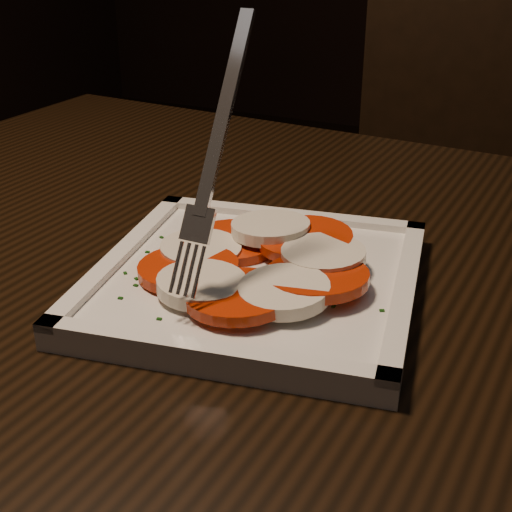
{
  "coord_description": "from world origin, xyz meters",
  "views": [
    {
      "loc": [
        -0.02,
        -0.44,
        1.02
      ],
      "look_at": [
        -0.22,
        -0.0,
        0.78
      ],
      "focal_mm": 50.0,
      "sensor_mm": 36.0,
      "label": 1
    }
  ],
  "objects_px": {
    "chair": "(465,221)",
    "plate": "(256,282)",
    "table": "(334,391)",
    "fork": "(225,145)"
  },
  "relations": [
    {
      "from": "chair",
      "to": "fork",
      "type": "xyz_separation_m",
      "value": [
        -0.07,
        -0.75,
        0.34
      ]
    },
    {
      "from": "chair",
      "to": "plate",
      "type": "xyz_separation_m",
      "value": [
        -0.05,
        -0.73,
        0.22
      ]
    },
    {
      "from": "chair",
      "to": "plate",
      "type": "distance_m",
      "value": 0.76
    },
    {
      "from": "table",
      "to": "plate",
      "type": "bearing_deg",
      "value": -152.47
    },
    {
      "from": "chair",
      "to": "fork",
      "type": "bearing_deg",
      "value": -100.43
    },
    {
      "from": "plate",
      "to": "fork",
      "type": "bearing_deg",
      "value": -122.02
    },
    {
      "from": "table",
      "to": "chair",
      "type": "height_order",
      "value": "chair"
    },
    {
      "from": "fork",
      "to": "chair",
      "type": "bearing_deg",
      "value": 85.53
    },
    {
      "from": "plate",
      "to": "chair",
      "type": "bearing_deg",
      "value": 85.69
    },
    {
      "from": "plate",
      "to": "fork",
      "type": "xyz_separation_m",
      "value": [
        -0.01,
        -0.02,
        0.11
      ]
    }
  ]
}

